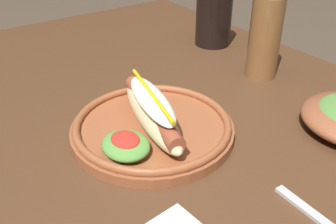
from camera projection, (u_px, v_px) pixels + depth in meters
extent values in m
cube|color=#51331E|center=(203.00, 145.00, 0.61)|extent=(1.39, 0.82, 0.04)
cylinder|color=#51331E|center=(158.00, 116.00, 1.38)|extent=(0.06, 0.06, 0.70)
cylinder|color=#9E5633|center=(152.00, 130.00, 0.60)|extent=(0.26, 0.26, 0.02)
torus|color=#9E5633|center=(152.00, 123.00, 0.59)|extent=(0.25, 0.25, 0.01)
ellipsoid|color=beige|center=(152.00, 115.00, 0.59)|extent=(0.22, 0.10, 0.04)
cylinder|color=#9E4C33|center=(152.00, 110.00, 0.58)|extent=(0.20, 0.07, 0.03)
ellipsoid|color=silver|center=(152.00, 100.00, 0.57)|extent=(0.17, 0.08, 0.02)
cylinder|color=yellow|center=(152.00, 94.00, 0.57)|extent=(0.17, 0.05, 0.01)
ellipsoid|color=#5B9942|center=(126.00, 145.00, 0.53)|extent=(0.08, 0.07, 0.02)
ellipsoid|color=red|center=(125.00, 139.00, 0.53)|extent=(0.05, 0.04, 0.01)
cube|color=silver|center=(303.00, 209.00, 0.46)|extent=(0.09, 0.01, 0.00)
cylinder|color=black|center=(214.00, 20.00, 0.91)|extent=(0.09, 0.09, 0.12)
cylinder|color=brown|center=(265.00, 38.00, 0.74)|extent=(0.06, 0.06, 0.16)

